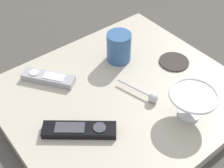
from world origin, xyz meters
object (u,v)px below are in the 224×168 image
at_px(coffee_mug, 119,47).
at_px(tv_remote_near, 79,130).
at_px(cereal_bowl, 192,104).
at_px(tv_remote_far, 48,78).
at_px(drink_coaster, 173,61).
at_px(teaspoon, 151,96).

height_order(coffee_mug, tv_remote_near, coffee_mug).
distance_m(cereal_bowl, tv_remote_near, 0.30).
distance_m(coffee_mug, tv_remote_far, 0.24).
height_order(cereal_bowl, tv_remote_far, cereal_bowl).
bearing_deg(cereal_bowl, tv_remote_far, -146.93).
height_order(coffee_mug, drink_coaster, coffee_mug).
bearing_deg(coffee_mug, cereal_bowl, -0.07).
xyz_separation_m(tv_remote_near, tv_remote_far, (-0.22, 0.03, 0.00)).
bearing_deg(tv_remote_far, teaspoon, 36.87).
xyz_separation_m(tv_remote_far, drink_coaster, (0.17, 0.36, -0.01)).
bearing_deg(drink_coaster, cereal_bowl, -35.54).
distance_m(cereal_bowl, drink_coaster, 0.23).
bearing_deg(drink_coaster, coffee_mug, -132.69).
bearing_deg(coffee_mug, tv_remote_near, -57.82).
xyz_separation_m(cereal_bowl, drink_coaster, (-0.18, 0.13, -0.04)).
bearing_deg(cereal_bowl, teaspoon, -157.30).
height_order(tv_remote_far, drink_coaster, tv_remote_far).
distance_m(tv_remote_near, drink_coaster, 0.40).
xyz_separation_m(cereal_bowl, tv_remote_near, (-0.13, -0.26, -0.03)).
relative_size(cereal_bowl, coffee_mug, 1.35).
bearing_deg(teaspoon, tv_remote_far, -143.13).
bearing_deg(tv_remote_near, coffee_mug, 122.18).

